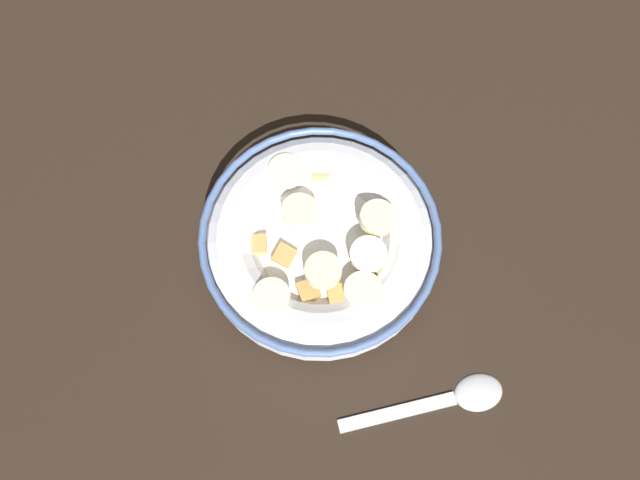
% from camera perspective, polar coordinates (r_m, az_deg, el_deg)
% --- Properties ---
extents(ground_plane, '(1.02, 1.02, 0.02)m').
position_cam_1_polar(ground_plane, '(0.49, 0.00, -1.56)').
color(ground_plane, black).
extents(cereal_bowl, '(0.18, 0.18, 0.05)m').
position_cam_1_polar(cereal_bowl, '(0.46, 0.02, -0.24)').
color(cereal_bowl, silver).
rests_on(cereal_bowl, ground_plane).
extents(spoon, '(0.05, 0.13, 0.01)m').
position_cam_1_polar(spoon, '(0.47, 13.12, -14.68)').
color(spoon, '#B7B7BC').
rests_on(spoon, ground_plane).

